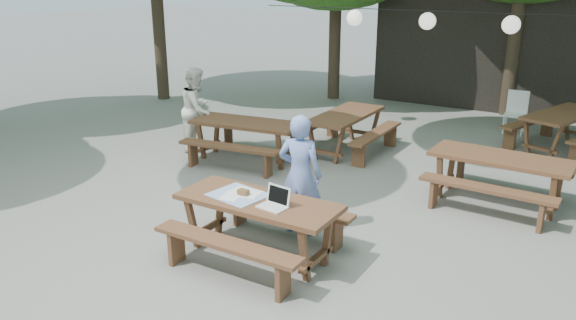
# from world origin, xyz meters

# --- Properties ---
(ground) EXTENTS (80.00, 80.00, 0.00)m
(ground) POSITION_xyz_m (0.00, 0.00, 0.00)
(ground) COLOR slate
(ground) RESTS_ON ground
(pavilion) EXTENTS (6.00, 3.00, 2.80)m
(pavilion) POSITION_xyz_m (0.50, 10.50, 1.40)
(pavilion) COLOR black
(pavilion) RESTS_ON ground
(main_picnic_table) EXTENTS (2.00, 1.58, 0.75)m
(main_picnic_table) POSITION_xyz_m (-0.15, -0.21, 0.39)
(main_picnic_table) COLOR #55331E
(main_picnic_table) RESTS_ON ground
(picnic_table_nw) EXTENTS (2.09, 1.81, 0.75)m
(picnic_table_nw) POSITION_xyz_m (-2.41, 2.75, 0.39)
(picnic_table_nw) COLOR #55331E
(picnic_table_nw) RESTS_ON ground
(picnic_table_ne) EXTENTS (2.03, 1.66, 0.75)m
(picnic_table_ne) POSITION_xyz_m (2.00, 3.03, 0.39)
(picnic_table_ne) COLOR #55331E
(picnic_table_ne) RESTS_ON ground
(picnic_table_far_w) EXTENTS (1.60, 2.01, 0.75)m
(picnic_table_far_w) POSITION_xyz_m (-1.12, 4.23, 0.39)
(picnic_table_far_w) COLOR #55331E
(picnic_table_far_w) RESTS_ON ground
(picnic_table_far_e) EXTENTS (2.13, 2.32, 0.75)m
(picnic_table_far_e) POSITION_xyz_m (2.50, 6.49, 0.39)
(picnic_table_far_e) COLOR #55331E
(picnic_table_far_e) RESTS_ON ground
(woman) EXTENTS (0.65, 0.49, 1.63)m
(woman) POSITION_xyz_m (-0.06, 0.65, 0.81)
(woman) COLOR #7792D9
(woman) RESTS_ON ground
(second_person) EXTENTS (0.83, 0.94, 1.63)m
(second_person) POSITION_xyz_m (-3.64, 2.85, 0.81)
(second_person) COLOR white
(second_person) RESTS_ON ground
(plastic_chair) EXTENTS (0.46, 0.46, 0.90)m
(plastic_chair) POSITION_xyz_m (1.48, 7.34, 0.26)
(plastic_chair) COLOR white
(plastic_chair) RESTS_ON ground
(laptop) EXTENTS (0.36, 0.30, 0.24)m
(laptop) POSITION_xyz_m (0.14, -0.28, 0.81)
(laptop) COLOR white
(laptop) RESTS_ON main_picnic_table
(tabletop_clutter) EXTENTS (0.73, 0.65, 0.08)m
(tabletop_clutter) POSITION_xyz_m (-0.43, -0.21, 0.76)
(tabletop_clutter) COLOR #3D7AD2
(tabletop_clutter) RESTS_ON main_picnic_table
(paper_lanterns) EXTENTS (9.00, 0.34, 0.38)m
(paper_lanterns) POSITION_xyz_m (-0.19, 6.00, 2.40)
(paper_lanterns) COLOR black
(paper_lanterns) RESTS_ON ground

